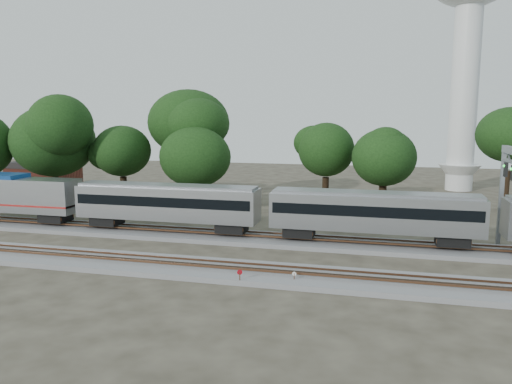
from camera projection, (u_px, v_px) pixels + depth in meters
The scene contains 14 objects.
ground at pixel (177, 254), 42.44m from camera, with size 160.00×160.00×0.00m, color #383328.
track_far at pixel (201, 235), 48.16m from camera, with size 160.00×5.00×0.73m.
track_near at pixel (156, 265), 38.58m from camera, with size 160.00×5.00×0.73m.
switch_stand_red at pixel (240, 276), 34.40m from camera, with size 0.36×0.15×1.15m.
switch_stand_white at pixel (294, 276), 34.66m from camera, with size 0.29×0.06×0.93m.
switch_lever at pixel (256, 281), 35.13m from camera, with size 0.50×0.30×0.30m, color #512D19.
brick_building at pixel (44, 176), 77.06m from camera, with size 10.04×7.47×4.58m.
tree_1 at pixel (54, 141), 63.26m from camera, with size 8.54×8.54×12.04m.
tree_2 at pixel (122, 151), 63.48m from camera, with size 7.28×7.28×10.26m.
tree_3 at pixel (189, 123), 64.87m from camera, with size 10.91×10.91×15.38m.
tree_4 at pixel (195, 157), 59.16m from camera, with size 6.86×6.86×9.67m.
tree_5 at pixel (326, 150), 61.65m from camera, with size 7.57×7.57×10.68m.
tree_6 at pixel (384, 158), 56.31m from camera, with size 7.06×7.06×9.96m.
tree_7 at pixel (510, 135), 59.14m from camera, with size 9.52×9.52×13.42m.
Camera 1 is at (16.63, -38.23, 11.71)m, focal length 35.00 mm.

